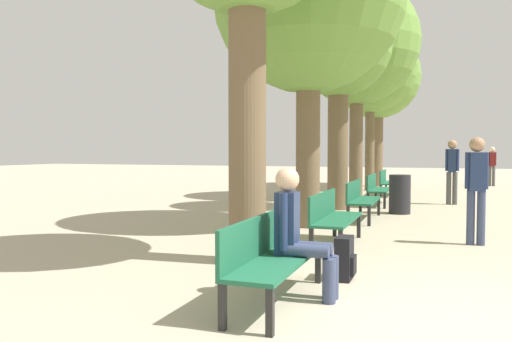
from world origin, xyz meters
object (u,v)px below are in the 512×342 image
at_px(tree_row_5, 378,78).
at_px(pedestrian_near, 492,164).
at_px(tree_row_2, 338,48).
at_px(bench_row_4, 387,181).
at_px(person_seated, 298,230).
at_px(bench_row_0, 268,253).
at_px(pedestrian_far, 476,183).
at_px(tree_row_4, 370,68).
at_px(bench_row_2, 360,197).
at_px(bench_row_1, 331,215).
at_px(tree_row_3, 357,44).
at_px(pedestrian_mid, 452,168).
at_px(backpack, 345,259).
at_px(bench_row_3, 377,187).
at_px(trash_bin, 400,194).

distance_m(tree_row_5, pedestrian_near, 5.93).
xyz_separation_m(tree_row_2, tree_row_5, (-0.00, 8.64, 0.43)).
xyz_separation_m(bench_row_4, person_seated, (0.23, -12.06, 0.21)).
height_order(bench_row_0, pedestrian_far, pedestrian_far).
height_order(bench_row_0, tree_row_2, tree_row_2).
bearing_deg(tree_row_5, tree_row_4, -90.00).
bearing_deg(bench_row_2, bench_row_1, -90.00).
distance_m(bench_row_0, tree_row_5, 17.02).
relative_size(tree_row_3, tree_row_5, 1.06).
bearing_deg(bench_row_4, bench_row_0, -90.00).
relative_size(bench_row_4, tree_row_5, 0.29).
bearing_deg(bench_row_4, bench_row_1, -90.00).
height_order(pedestrian_mid, pedestrian_far, pedestrian_mid).
distance_m(bench_row_1, tree_row_3, 8.92).
xyz_separation_m(tree_row_2, person_seated, (1.04, -7.64, -3.34)).
height_order(tree_row_3, backpack, tree_row_3).
distance_m(tree_row_2, person_seated, 8.41).
xyz_separation_m(bench_row_3, bench_row_4, (0.00, 3.07, 0.00)).
height_order(bench_row_2, trash_bin, trash_bin).
bearing_deg(tree_row_4, person_seated, -85.72).
height_order(bench_row_4, backpack, bench_row_4).
xyz_separation_m(bench_row_1, bench_row_4, (0.00, 9.22, 0.00)).
relative_size(tree_row_4, pedestrian_far, 3.69).
height_order(bench_row_0, trash_bin, trash_bin).
relative_size(bench_row_4, person_seated, 1.37).
bearing_deg(bench_row_1, bench_row_0, -90.00).
relative_size(bench_row_1, bench_row_4, 1.00).
bearing_deg(pedestrian_mid, backpack, -98.73).
relative_size(pedestrian_mid, trash_bin, 1.94).
bearing_deg(pedestrian_far, bench_row_1, -158.91).
height_order(tree_row_3, pedestrian_far, tree_row_3).
distance_m(bench_row_0, pedestrian_near, 18.52).
relative_size(person_seated, pedestrian_far, 0.78).
relative_size(bench_row_1, bench_row_3, 1.00).
relative_size(bench_row_1, backpack, 3.64).
bearing_deg(pedestrian_mid, tree_row_2, -142.06).
bearing_deg(pedestrian_far, bench_row_4, 104.10).
bearing_deg(bench_row_2, tree_row_2, 115.02).
bearing_deg(person_seated, bench_row_2, 92.27).
xyz_separation_m(bench_row_1, backpack, (0.55, -1.98, -0.24)).
bearing_deg(tree_row_2, bench_row_3, 58.82).
relative_size(tree_row_5, backpack, 12.64).
bearing_deg(tree_row_3, bench_row_3, -63.95).
xyz_separation_m(tree_row_2, tree_row_3, (-0.00, 3.00, 0.69)).
relative_size(person_seated, pedestrian_mid, 0.74).
bearing_deg(tree_row_3, tree_row_2, -90.00).
height_order(backpack, trash_bin, trash_bin).
relative_size(tree_row_2, backpack, 11.08).
height_order(bench_row_0, bench_row_3, same).
bearing_deg(pedestrian_mid, pedestrian_near, 77.84).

